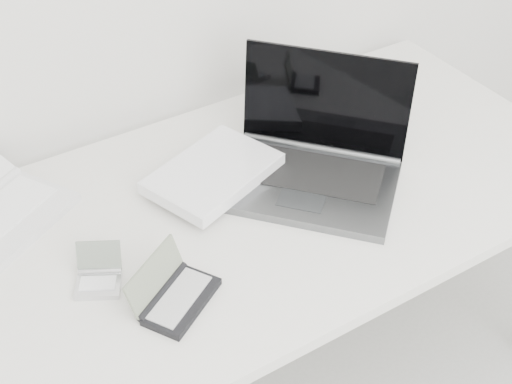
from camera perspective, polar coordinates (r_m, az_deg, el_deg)
desk at (r=1.66m, az=0.15°, el=-1.71°), size 1.60×0.80×0.73m
laptop_large at (r=1.66m, az=1.92°, el=2.18°), size 0.61×0.51×0.27m
pda_silver at (r=1.47m, az=-12.48°, el=-6.65°), size 0.13×0.13×0.07m
palmtop_charcoal at (r=1.41m, az=-6.59°, el=-8.17°), size 0.20×0.18×0.09m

